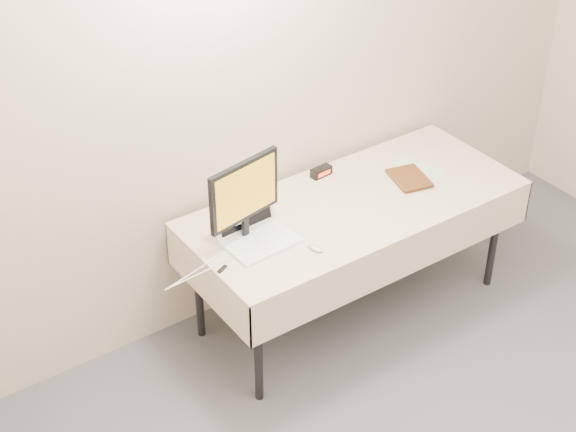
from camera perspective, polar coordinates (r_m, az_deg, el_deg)
back_wall at (r=4.74m, az=1.21°, el=9.63°), size 4.00×0.10×2.70m
table at (r=4.76m, az=4.32°, el=0.30°), size 1.86×0.81×0.74m
laptop at (r=4.40m, az=-2.23°, el=-0.82°), size 0.36×0.32×0.24m
monitor at (r=4.29m, az=-2.85°, el=1.39°), size 0.43×0.18×0.44m
book at (r=4.83m, az=6.99°, el=3.33°), size 0.18×0.07×0.25m
alarm_clock at (r=4.92m, az=2.16°, el=2.88°), size 0.13×0.06×0.05m
clicker at (r=4.35m, az=1.79°, el=-2.07°), size 0.07×0.10×0.02m
paper_form at (r=5.05m, az=8.48°, el=3.08°), size 0.21×0.32×0.00m
usb_dongle at (r=4.24m, az=-4.27°, el=-3.44°), size 0.06×0.04×0.01m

